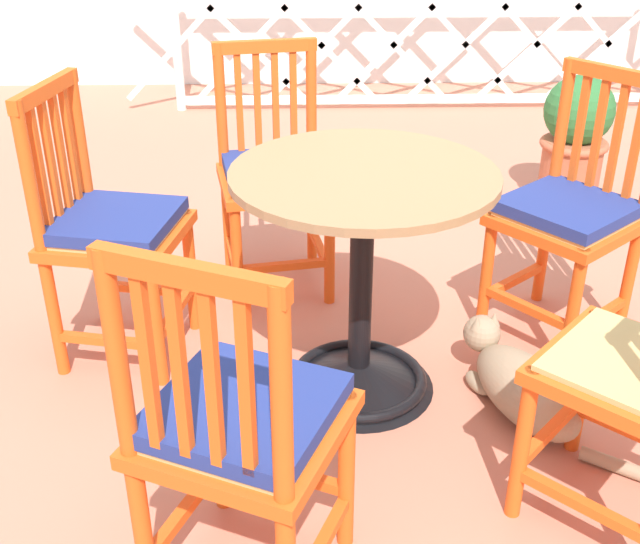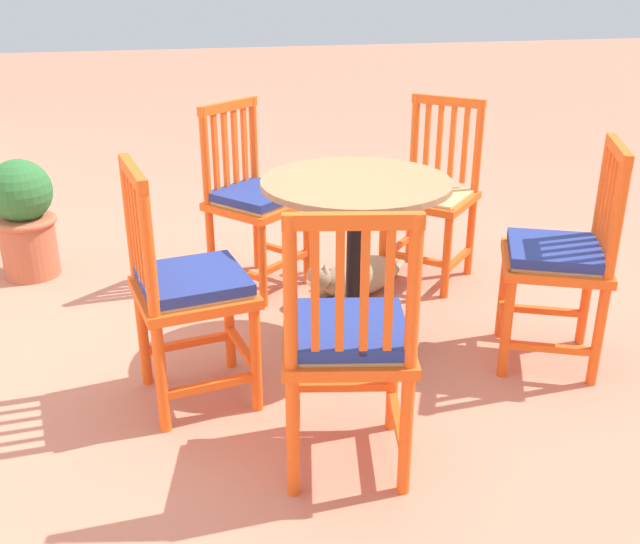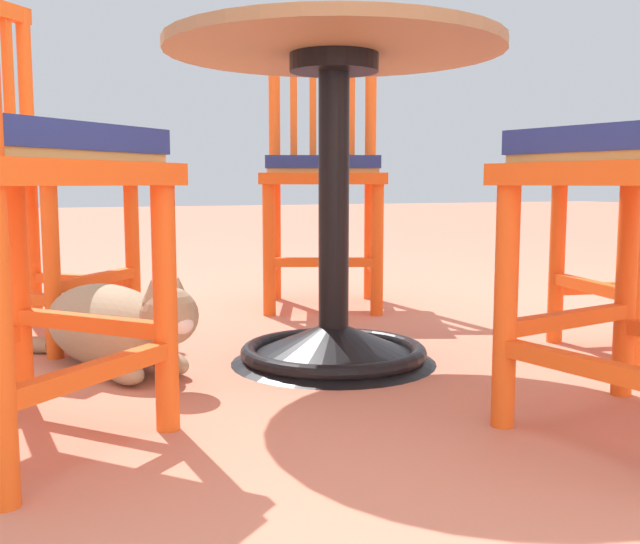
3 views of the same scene
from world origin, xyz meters
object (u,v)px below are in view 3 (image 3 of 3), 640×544
object	(u,v)px
cafe_table	(334,241)
orange_chair_tucked_in	(29,177)
tabby_cat	(116,328)
orange_chair_near_fence	(323,174)

from	to	relation	value
cafe_table	orange_chair_tucked_in	bearing A→B (deg)	-42.65
tabby_cat	orange_chair_tucked_in	bearing A→B (deg)	-71.59
cafe_table	orange_chair_near_fence	world-z (taller)	orange_chair_near_fence
cafe_table	orange_chair_tucked_in	size ratio (longest dim) A/B	0.83
orange_chair_near_fence	orange_chair_tucked_in	bearing A→B (deg)	10.91
cafe_table	orange_chair_near_fence	xyz separation A→B (m)	(-0.31, -0.75, 0.16)
cafe_table	orange_chair_tucked_in	world-z (taller)	orange_chair_tucked_in
cafe_table	orange_chair_near_fence	size ratio (longest dim) A/B	0.83
orange_chair_tucked_in	orange_chair_near_fence	bearing A→B (deg)	-169.09
cafe_table	tabby_cat	bearing A→B (deg)	-15.72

